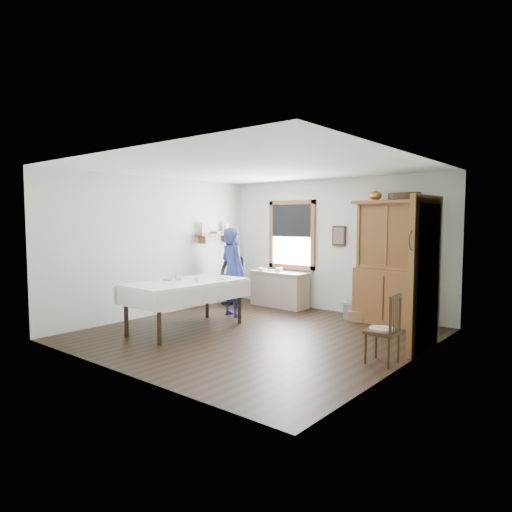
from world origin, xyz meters
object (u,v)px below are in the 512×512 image
(spindle_chair, at_px, (382,328))
(woman_blue, at_px, (233,275))
(china_hutch, at_px, (390,262))
(figure_dark, at_px, (233,276))
(wicker_basket, at_px, (357,316))
(pail, at_px, (351,311))
(work_counter, at_px, (279,289))
(dining_table, at_px, (186,305))

(spindle_chair, bearing_deg, woman_blue, 162.58)
(china_hutch, relative_size, figure_dark, 1.63)
(spindle_chair, bearing_deg, wicker_basket, 121.83)
(spindle_chair, distance_m, pail, 2.66)
(china_hutch, height_order, wicker_basket, china_hutch)
(china_hutch, xyz_separation_m, woman_blue, (-2.63, -1.31, -0.31))
(woman_blue, bearing_deg, work_counter, -82.58)
(wicker_basket, height_order, woman_blue, woman_blue)
(china_hutch, distance_m, spindle_chair, 2.50)
(dining_table, bearing_deg, wicker_basket, 51.01)
(figure_dark, bearing_deg, pail, 20.01)
(spindle_chair, relative_size, pail, 3.04)
(figure_dark, bearing_deg, woman_blue, -40.49)
(wicker_basket, bearing_deg, pail, 157.74)
(pail, bearing_deg, woman_blue, -148.58)
(china_hutch, height_order, dining_table, china_hutch)
(pail, relative_size, wicker_basket, 0.91)
(china_hutch, relative_size, spindle_chair, 2.41)
(pail, bearing_deg, wicker_basket, -22.26)
(spindle_chair, distance_m, wicker_basket, 2.51)
(wicker_basket, bearing_deg, dining_table, -128.99)
(spindle_chair, distance_m, figure_dark, 4.37)
(spindle_chair, xyz_separation_m, wicker_basket, (-1.39, 2.06, -0.36))
(dining_table, distance_m, wicker_basket, 3.15)
(work_counter, height_order, dining_table, dining_table)
(woman_blue, bearing_deg, dining_table, 108.34)
(spindle_chair, height_order, pail, spindle_chair)
(wicker_basket, bearing_deg, figure_dark, -170.17)
(spindle_chair, bearing_deg, figure_dark, 156.37)
(work_counter, distance_m, china_hutch, 2.61)
(dining_table, xyz_separation_m, wicker_basket, (1.97, 2.44, -0.32))
(china_hutch, distance_m, dining_table, 3.70)
(figure_dark, bearing_deg, work_counter, 53.46)
(china_hutch, bearing_deg, work_counter, -179.79)
(dining_table, height_order, woman_blue, woman_blue)
(china_hutch, relative_size, pail, 7.33)
(work_counter, height_order, figure_dark, figure_dark)
(woman_blue, bearing_deg, spindle_chair, 177.54)
(dining_table, bearing_deg, pail, 54.33)
(china_hutch, height_order, figure_dark, china_hutch)
(dining_table, distance_m, woman_blue, 1.39)
(pail, bearing_deg, spindle_chair, -53.74)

